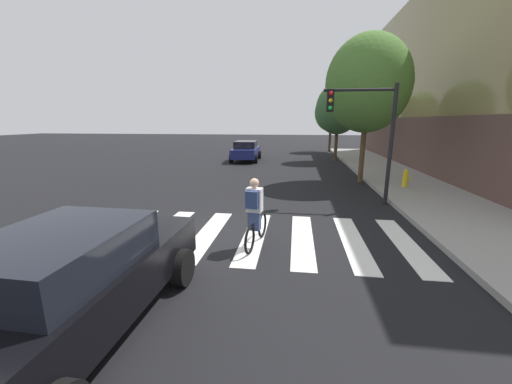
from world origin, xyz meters
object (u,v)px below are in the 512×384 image
(sedan_mid, at_px, (246,151))
(traffic_light_near, at_px, (368,124))
(sedan_near, at_px, (71,282))
(street_tree_far, at_px, (331,112))
(street_tree_near, at_px, (368,84))
(street_tree_mid, at_px, (338,109))
(fire_hydrant, at_px, (405,178))
(cyclist, at_px, (255,213))

(sedan_mid, distance_m, traffic_light_near, 13.23)
(sedan_near, xyz_separation_m, street_tree_far, (6.26, 27.00, 2.94))
(sedan_near, xyz_separation_m, traffic_light_near, (5.47, 7.76, 2.04))
(traffic_light_near, bearing_deg, street_tree_near, 79.66)
(street_tree_mid, relative_size, street_tree_far, 1.01)
(traffic_light_near, bearing_deg, sedan_near, -125.18)
(fire_hydrant, height_order, street_tree_near, street_tree_near)
(sedan_near, bearing_deg, fire_hydrant, 52.81)
(sedan_near, bearing_deg, traffic_light_near, 54.82)
(sedan_near, xyz_separation_m, street_tree_near, (6.20, 11.77, 3.80))
(cyclist, relative_size, street_tree_far, 0.30)
(sedan_mid, bearing_deg, sedan_near, -87.75)
(fire_hydrant, height_order, street_tree_mid, street_tree_mid)
(cyclist, bearing_deg, street_tree_mid, 76.75)
(cyclist, xyz_separation_m, traffic_light_near, (3.38, 4.41, 2.02))
(fire_hydrant, xyz_separation_m, street_tree_far, (-1.52, 16.74, 3.23))
(street_tree_mid, distance_m, street_tree_far, 7.30)
(sedan_near, distance_m, street_tree_far, 27.87)
(sedan_mid, relative_size, cyclist, 2.57)
(street_tree_mid, bearing_deg, cyclist, -103.25)
(sedan_mid, height_order, street_tree_near, street_tree_near)
(cyclist, xyz_separation_m, fire_hydrant, (5.69, 6.90, -0.31))
(traffic_light_near, relative_size, street_tree_mid, 0.74)
(cyclist, bearing_deg, sedan_mid, 100.16)
(sedan_mid, bearing_deg, traffic_light_near, -61.55)
(cyclist, bearing_deg, street_tree_near, 63.98)
(street_tree_mid, bearing_deg, sedan_mid, -176.12)
(traffic_light_near, height_order, street_tree_near, street_tree_near)
(street_tree_far, bearing_deg, cyclist, -100.00)
(traffic_light_near, height_order, street_tree_far, street_tree_far)
(sedan_mid, distance_m, street_tree_mid, 7.37)
(traffic_light_near, relative_size, street_tree_far, 0.75)
(fire_hydrant, bearing_deg, sedan_mid, 133.52)
(street_tree_near, bearing_deg, street_tree_mid, 91.86)
(traffic_light_near, xyz_separation_m, street_tree_mid, (0.47, 11.94, 0.95))
(sedan_mid, xyz_separation_m, street_tree_far, (7.02, 7.75, 2.99))
(cyclist, height_order, street_tree_mid, street_tree_mid)
(sedan_mid, xyz_separation_m, traffic_light_near, (6.23, -11.49, 2.09))
(sedan_near, bearing_deg, cyclist, 58.03)
(sedan_near, height_order, street_tree_mid, street_tree_mid)
(cyclist, bearing_deg, traffic_light_near, 52.53)
(sedan_near, distance_m, street_tree_near, 13.84)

